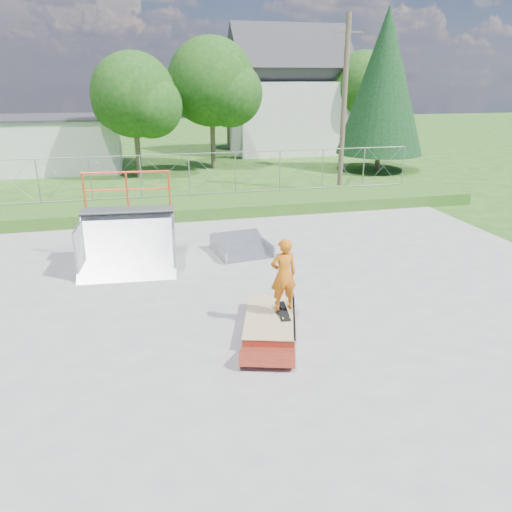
{
  "coord_description": "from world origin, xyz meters",
  "views": [
    {
      "loc": [
        -2.16,
        -10.62,
        5.29
      ],
      "look_at": [
        0.57,
        0.73,
        1.1
      ],
      "focal_mm": 35.0,
      "sensor_mm": 36.0,
      "label": 1
    }
  ],
  "objects_px": {
    "grind_box": "(270,322)",
    "skater": "(283,278)",
    "flat_bank_ramp": "(242,247)",
    "quarter_pipe": "(126,225)"
  },
  "relations": [
    {
      "from": "grind_box",
      "to": "skater",
      "type": "distance_m",
      "value": 1.07
    },
    {
      "from": "skater",
      "to": "flat_bank_ramp",
      "type": "bearing_deg",
      "value": -95.19
    },
    {
      "from": "flat_bank_ramp",
      "to": "skater",
      "type": "xyz_separation_m",
      "value": [
        -0.14,
        -5.01,
        0.94
      ]
    },
    {
      "from": "flat_bank_ramp",
      "to": "quarter_pipe",
      "type": "bearing_deg",
      "value": -178.79
    },
    {
      "from": "grind_box",
      "to": "skater",
      "type": "bearing_deg",
      "value": 19.02
    },
    {
      "from": "flat_bank_ramp",
      "to": "skater",
      "type": "bearing_deg",
      "value": -99.31
    },
    {
      "from": "grind_box",
      "to": "flat_bank_ramp",
      "type": "bearing_deg",
      "value": 101.9
    },
    {
      "from": "quarter_pipe",
      "to": "skater",
      "type": "relative_size",
      "value": 1.64
    },
    {
      "from": "quarter_pipe",
      "to": "flat_bank_ramp",
      "type": "bearing_deg",
      "value": 13.63
    },
    {
      "from": "grind_box",
      "to": "skater",
      "type": "xyz_separation_m",
      "value": [
        0.3,
        0.01,
        1.03
      ]
    }
  ]
}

